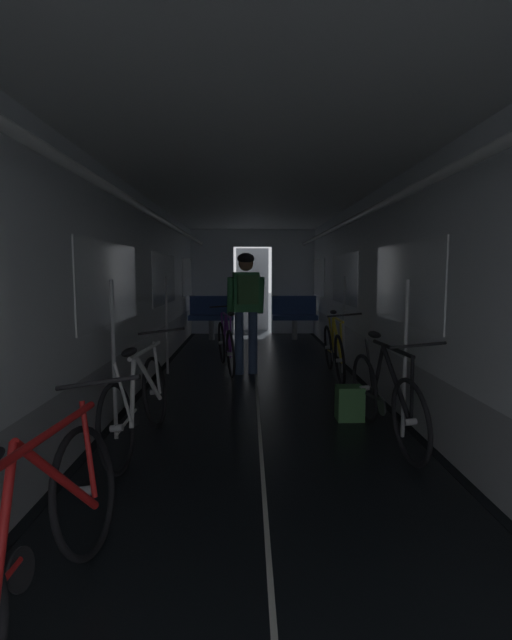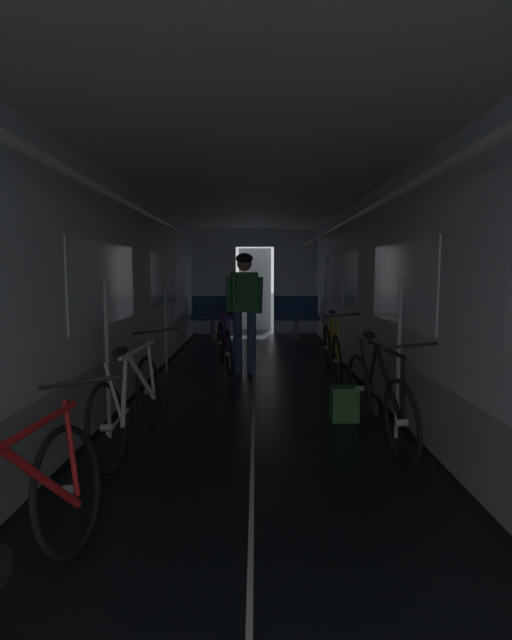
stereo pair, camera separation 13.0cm
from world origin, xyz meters
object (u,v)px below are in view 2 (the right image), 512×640
Objects in this scene: bicycle_red at (11,537)px; bicycle_purple_in_aisle at (227,345)px; bicycle_white at (133,401)px; backpack_on_floor at (346,404)px; bench_seat_far_right at (298,313)px; person_cyclist_aisle at (247,300)px; bicycle_yellow at (334,350)px; bench_seat_far_left at (215,313)px; bicycle_black at (380,398)px.

bicycle_purple_in_aisle is at bearing 83.69° from bicycle_red.
bicycle_white is (-0.03, 1.98, 0.00)m from bicycle_red.
bicycle_red is at bearing -125.55° from backpack_on_floor.
bench_seat_far_right is 3.61m from person_cyclist_aisle.
bicycle_yellow is (0.19, -3.61, -0.19)m from bench_seat_far_right.
person_cyclist_aisle is at bearing -77.34° from bench_seat_far_left.
bicycle_black is 4.97× the size of backpack_on_floor.
bench_seat_far_right is 6.05m from bicycle_black.
bicycle_white reaches higher than bicycle_purple_in_aisle.
bench_seat_far_left is at bearing 88.91° from bicycle_white.
bench_seat_far_right and bicycle_white have the same top height.
bicycle_yellow is at bearing 84.26° from backpack_on_floor.
bench_seat_far_left is 1.00× the size of bench_seat_far_right.
bicycle_white is at bearing -107.93° from person_cyclist_aisle.
bicycle_black is 0.62m from backpack_on_floor.
bicycle_black is 0.98× the size of person_cyclist_aisle.
bicycle_white is at bearing -129.60° from bicycle_yellow.
bicycle_red is at bearing -100.27° from person_cyclist_aisle.
bicycle_yellow is 1.90m from backpack_on_floor.
bicycle_black is (0.18, -6.05, -0.18)m from bench_seat_far_right.
bicycle_white is at bearing 90.92° from bicycle_red.
bicycle_yellow reaches higher than bicycle_black.
bicycle_yellow is at bearing 89.78° from bicycle_black.
person_cyclist_aisle is 1.03× the size of bicycle_purple_in_aisle.
bicycle_yellow reaches higher than bicycle_purple_in_aisle.
bicycle_red is 1.98m from bicycle_white.
bench_seat_far_left is 6.37m from bicycle_black.
bicycle_yellow is 4.98× the size of backpack_on_floor.
bench_seat_far_right is 5.51m from backpack_on_floor.
bench_seat_far_right is 2.89× the size of backpack_on_floor.
bench_seat_far_left is 3.20m from bicycle_purple_in_aisle.
bench_seat_far_left is 2.89× the size of backpack_on_floor.
bicycle_black is at bearing -88.27° from bench_seat_far_right.
bench_seat_far_left reaches higher than bicycle_purple_in_aisle.
bicycle_red is 2.94m from bicycle_black.
bicycle_yellow is 1.00× the size of bicycle_white.
person_cyclist_aisle is at bearing -106.75° from bench_seat_far_right.
bench_seat_far_left is 6.17m from bicycle_white.
bicycle_yellow is at bearing 65.34° from bicycle_red.
backpack_on_floor is (1.80, -5.50, -0.40)m from bench_seat_far_left.
bench_seat_far_right is 0.58× the size of bicycle_white.
person_cyclist_aisle is at bearing 114.82° from bicycle_black.
bicycle_black is at bearing 3.15° from bicycle_white.
bench_seat_far_right reaches higher than backpack_on_floor.
bicycle_white is at bearing -100.97° from bicycle_purple_in_aisle.
backpack_on_floor is at bearing 19.13° from bicycle_white.
bicycle_red is 1.00× the size of bicycle_black.
bicycle_red reaches higher than bicycle_white.
bicycle_purple_in_aisle is (-0.30, 0.27, -0.69)m from person_cyclist_aisle.
bench_seat_far_right is at bearing 90.03° from backpack_on_floor.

